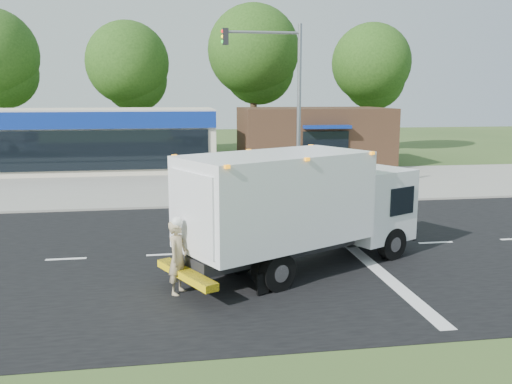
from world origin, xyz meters
TOP-DOWN VIEW (x-y plane):
  - ground at (0.00, 0.00)m, footprint 120.00×120.00m
  - road_asphalt at (0.00, 0.00)m, footprint 60.00×14.00m
  - sidewalk at (0.00, 8.20)m, footprint 60.00×2.40m
  - parking_apron at (0.00, 14.00)m, footprint 60.00×9.00m
  - lane_markings at (1.35, -1.35)m, footprint 55.20×7.00m
  - ems_box_truck at (0.78, -1.95)m, footprint 7.91×5.61m
  - emergency_worker at (-2.65, -3.38)m, footprint 0.72×0.82m
  - retail_strip_mall at (-9.00, 19.93)m, footprint 18.00×6.20m
  - brown_storefront at (7.00, 19.98)m, footprint 10.00×6.70m
  - traffic_signal_pole at (2.35, 7.60)m, footprint 3.51×0.25m
  - background_trees at (-0.85, 28.16)m, footprint 36.77×7.39m

SIDE VIEW (x-z plane):
  - ground at x=0.00m, z-range 0.00..0.00m
  - road_asphalt at x=0.00m, z-range -0.01..0.01m
  - parking_apron at x=0.00m, z-range 0.00..0.02m
  - lane_markings at x=1.35m, z-range 0.01..0.02m
  - sidewalk at x=0.00m, z-range 0.00..0.12m
  - emergency_worker at x=-2.65m, z-range -0.02..1.97m
  - ems_box_truck at x=0.78m, z-range 0.26..3.66m
  - brown_storefront at x=7.00m, z-range 0.00..4.00m
  - retail_strip_mall at x=-9.00m, z-range 0.01..4.01m
  - traffic_signal_pole at x=2.35m, z-range 0.92..8.92m
  - background_trees at x=-0.85m, z-range 1.33..13.43m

